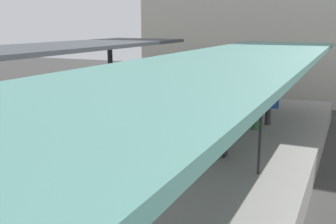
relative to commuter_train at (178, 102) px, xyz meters
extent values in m
plane|color=#383835|center=(0.00, -7.16, -1.73)|extent=(80.00, 80.00, 0.00)
cube|color=gray|center=(3.80, -7.16, -1.23)|extent=(4.40, 28.00, 1.00)
cube|color=#4C4742|center=(0.00, -7.16, -1.63)|extent=(3.20, 28.00, 0.20)
cube|color=slate|center=(-0.72, -7.16, -1.46)|extent=(0.08, 28.00, 0.14)
cube|color=slate|center=(0.72, -7.16, -1.46)|extent=(0.08, 28.00, 0.14)
cube|color=#2D5633|center=(0.00, 0.03, -0.08)|extent=(2.70, 12.60, 2.90)
cube|color=yellow|center=(0.00, -6.30, -0.23)|extent=(2.65, 0.08, 2.60)
cube|color=black|center=(-1.37, 0.03, 0.27)|extent=(0.04, 11.59, 0.76)
cube|color=black|center=(1.37, 0.03, 0.27)|extent=(0.04, 11.59, 0.76)
cube|color=#515156|center=(0.00, 0.03, 1.47)|extent=(2.16, 11.97, 0.20)
cylinder|color=#333335|center=(-3.80, 0.54, 0.83)|extent=(0.24, 0.24, 3.12)
cube|color=#3D4247|center=(-3.80, -5.76, 2.47)|extent=(4.18, 21.00, 0.16)
cylinder|color=#333335|center=(3.80, -12.06, 0.79)|extent=(0.24, 0.24, 3.04)
cylinder|color=#333335|center=(3.80, 0.54, 0.79)|extent=(0.24, 0.24, 3.04)
cube|color=slate|center=(3.80, -5.76, 2.40)|extent=(4.18, 21.00, 0.16)
cube|color=black|center=(2.29, -4.23, -0.53)|extent=(0.08, 0.32, 0.40)
cube|color=black|center=(3.39, -4.23, -0.53)|extent=(0.08, 0.32, 0.40)
cube|color=#4C3823|center=(2.84, -4.23, -0.30)|extent=(1.40, 0.40, 0.06)
cube|color=#4C3823|center=(2.84, -4.05, -0.07)|extent=(1.40, 0.06, 0.40)
cylinder|color=#262628|center=(4.67, -5.29, 0.37)|extent=(0.08, 0.08, 2.20)
cube|color=navy|center=(4.67, -5.29, 1.32)|extent=(0.90, 0.06, 0.32)
cylinder|color=#386B3D|center=(3.51, -0.49, -0.32)|extent=(0.28, 0.28, 0.82)
cylinder|color=#998460|center=(3.51, -0.49, 0.40)|extent=(0.36, 0.36, 0.63)
sphere|color=tan|center=(3.51, -0.49, 0.83)|extent=(0.22, 0.22, 0.22)
cube|color=beige|center=(1.93, 12.84, 3.77)|extent=(18.00, 6.00, 11.00)
camera|label=1|loc=(6.81, -16.06, 3.38)|focal=43.41mm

